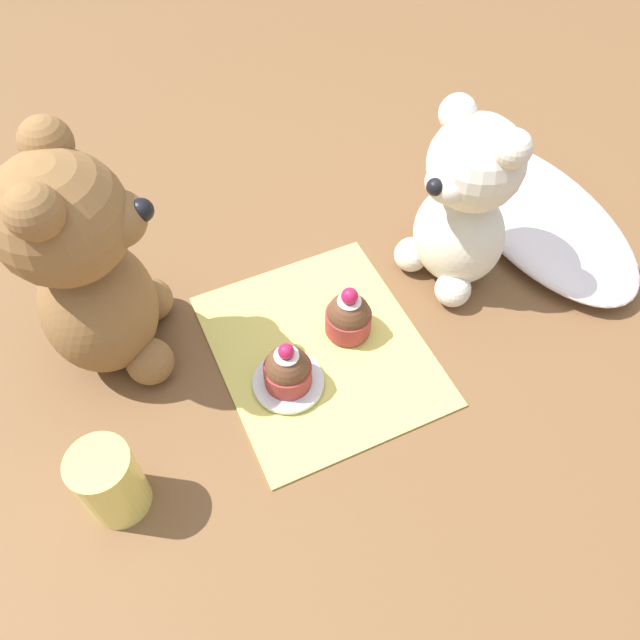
{
  "coord_description": "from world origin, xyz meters",
  "views": [
    {
      "loc": [
        0.36,
        -0.16,
        0.58
      ],
      "look_at": [
        0.0,
        0.0,
        0.06
      ],
      "focal_mm": 35.0,
      "sensor_mm": 36.0,
      "label": 1
    }
  ],
  "objects_px": {
    "cupcake_near_cream_bear": "(348,316)",
    "juice_glass": "(110,482)",
    "cupcake_near_tan_bear": "(288,369)",
    "teddy_bear_tan": "(87,269)",
    "saucer_plate": "(289,382)",
    "teddy_bear_cream": "(464,205)"
  },
  "relations": [
    {
      "from": "cupcake_near_cream_bear",
      "to": "teddy_bear_cream",
      "type": "bearing_deg",
      "value": 101.36
    },
    {
      "from": "teddy_bear_tan",
      "to": "saucer_plate",
      "type": "distance_m",
      "value": 0.23
    },
    {
      "from": "cupcake_near_cream_bear",
      "to": "cupcake_near_tan_bear",
      "type": "distance_m",
      "value": 0.1
    },
    {
      "from": "teddy_bear_tan",
      "to": "teddy_bear_cream",
      "type": "bearing_deg",
      "value": -82.5
    },
    {
      "from": "cupcake_near_cream_bear",
      "to": "saucer_plate",
      "type": "height_order",
      "value": "cupcake_near_cream_bear"
    },
    {
      "from": "teddy_bear_cream",
      "to": "teddy_bear_tan",
      "type": "relative_size",
      "value": 0.83
    },
    {
      "from": "juice_glass",
      "to": "cupcake_near_cream_bear",
      "type": "bearing_deg",
      "value": 107.37
    },
    {
      "from": "juice_glass",
      "to": "teddy_bear_tan",
      "type": "bearing_deg",
      "value": 166.12
    },
    {
      "from": "teddy_bear_tan",
      "to": "cupcake_near_cream_bear",
      "type": "relative_size",
      "value": 3.95
    },
    {
      "from": "cupcake_near_cream_bear",
      "to": "juice_glass",
      "type": "distance_m",
      "value": 0.3
    },
    {
      "from": "teddy_bear_tan",
      "to": "cupcake_near_tan_bear",
      "type": "xyz_separation_m",
      "value": [
        0.13,
        0.15,
        -0.1
      ]
    },
    {
      "from": "teddy_bear_tan",
      "to": "juice_glass",
      "type": "distance_m",
      "value": 0.2
    },
    {
      "from": "cupcake_near_cream_bear",
      "to": "cupcake_near_tan_bear",
      "type": "xyz_separation_m",
      "value": [
        0.04,
        -0.09,
        0.0
      ]
    },
    {
      "from": "saucer_plate",
      "to": "teddy_bear_tan",
      "type": "bearing_deg",
      "value": -129.82
    },
    {
      "from": "teddy_bear_tan",
      "to": "saucer_plate",
      "type": "height_order",
      "value": "teddy_bear_tan"
    },
    {
      "from": "teddy_bear_tan",
      "to": "cupcake_near_cream_bear",
      "type": "distance_m",
      "value": 0.28
    },
    {
      "from": "teddy_bear_cream",
      "to": "juice_glass",
      "type": "bearing_deg",
      "value": -88.16
    },
    {
      "from": "cupcake_near_cream_bear",
      "to": "juice_glass",
      "type": "relative_size",
      "value": 0.77
    },
    {
      "from": "teddy_bear_cream",
      "to": "cupcake_near_tan_bear",
      "type": "height_order",
      "value": "teddy_bear_cream"
    },
    {
      "from": "cupcake_near_tan_bear",
      "to": "cupcake_near_cream_bear",
      "type": "bearing_deg",
      "value": 113.26
    },
    {
      "from": "cupcake_near_cream_bear",
      "to": "teddy_bear_tan",
      "type": "bearing_deg",
      "value": -109.98
    },
    {
      "from": "cupcake_near_cream_bear",
      "to": "cupcake_near_tan_bear",
      "type": "bearing_deg",
      "value": -66.74
    }
  ]
}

